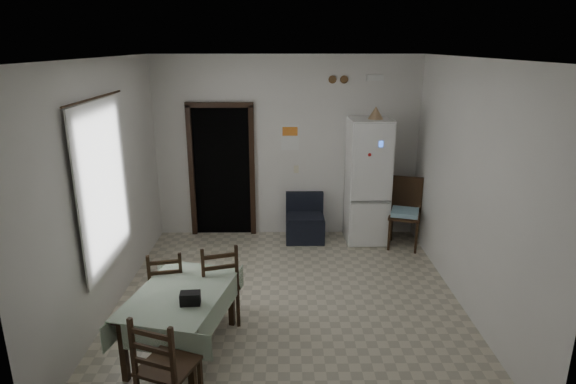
# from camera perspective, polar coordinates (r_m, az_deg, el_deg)

# --- Properties ---
(ground) EXTENTS (4.50, 4.50, 0.00)m
(ground) POSITION_cam_1_polar(r_m,az_deg,el_deg) (6.12, 0.05, -12.67)
(ground) COLOR #BCB399
(ground) RESTS_ON ground
(ceiling) EXTENTS (4.20, 4.50, 0.02)m
(ceiling) POSITION_cam_1_polar(r_m,az_deg,el_deg) (5.31, 0.06, 15.61)
(ceiling) COLOR white
(ceiling) RESTS_ON ground
(wall_back) EXTENTS (4.20, 0.02, 2.90)m
(wall_back) POSITION_cam_1_polar(r_m,az_deg,el_deg) (7.72, -0.14, 5.25)
(wall_back) COLOR silver
(wall_back) RESTS_ON ground
(wall_front) EXTENTS (4.20, 0.02, 2.90)m
(wall_front) POSITION_cam_1_polar(r_m,az_deg,el_deg) (3.45, 0.48, -10.36)
(wall_front) COLOR silver
(wall_front) RESTS_ON ground
(wall_left) EXTENTS (0.02, 4.50, 2.90)m
(wall_left) POSITION_cam_1_polar(r_m,az_deg,el_deg) (5.90, -20.78, 0.36)
(wall_left) COLOR silver
(wall_left) RESTS_ON ground
(wall_right) EXTENTS (0.02, 4.50, 2.90)m
(wall_right) POSITION_cam_1_polar(r_m,az_deg,el_deg) (5.95, 20.73, 0.48)
(wall_right) COLOR silver
(wall_right) RESTS_ON ground
(doorway) EXTENTS (1.06, 0.52, 2.22)m
(doorway) POSITION_cam_1_polar(r_m,az_deg,el_deg) (8.07, -7.63, 2.78)
(doorway) COLOR black
(doorway) RESTS_ON ground
(window_recess) EXTENTS (0.10, 1.20, 1.60)m
(window_recess) POSITION_cam_1_polar(r_m,az_deg,el_deg) (5.72, -22.01, 0.74)
(window_recess) COLOR silver
(window_recess) RESTS_ON ground
(curtain) EXTENTS (0.02, 1.45, 1.85)m
(curtain) POSITION_cam_1_polar(r_m,az_deg,el_deg) (5.68, -20.98, 0.75)
(curtain) COLOR white
(curtain) RESTS_ON ground
(curtain_rod) EXTENTS (0.02, 1.60, 0.02)m
(curtain_rod) POSITION_cam_1_polar(r_m,az_deg,el_deg) (5.50, -21.94, 10.28)
(curtain_rod) COLOR black
(curtain_rod) RESTS_ON ground
(calendar) EXTENTS (0.28, 0.02, 0.40)m
(calendar) POSITION_cam_1_polar(r_m,az_deg,el_deg) (7.68, 0.24, 6.48)
(calendar) COLOR white
(calendar) RESTS_ON ground
(calendar_image) EXTENTS (0.24, 0.01, 0.14)m
(calendar_image) POSITION_cam_1_polar(r_m,az_deg,el_deg) (7.66, 0.24, 7.20)
(calendar_image) COLOR orange
(calendar_image) RESTS_ON ground
(light_switch) EXTENTS (0.08, 0.02, 0.12)m
(light_switch) POSITION_cam_1_polar(r_m,az_deg,el_deg) (7.79, 0.97, 2.72)
(light_switch) COLOR beige
(light_switch) RESTS_ON ground
(vent_left) EXTENTS (0.12, 0.03, 0.12)m
(vent_left) POSITION_cam_1_polar(r_m,az_deg,el_deg) (7.60, 5.29, 13.14)
(vent_left) COLOR brown
(vent_left) RESTS_ON ground
(vent_right) EXTENTS (0.12, 0.03, 0.12)m
(vent_right) POSITION_cam_1_polar(r_m,az_deg,el_deg) (7.62, 6.67, 13.11)
(vent_right) COLOR brown
(vent_right) RESTS_ON ground
(emergency_light) EXTENTS (0.25, 0.07, 0.09)m
(emergency_light) POSITION_cam_1_polar(r_m,az_deg,el_deg) (7.66, 10.28, 13.20)
(emergency_light) COLOR white
(emergency_light) RESTS_ON ground
(fridge) EXTENTS (0.66, 0.66, 1.96)m
(fridge) POSITION_cam_1_polar(r_m,az_deg,el_deg) (7.64, 9.41, 1.27)
(fridge) COLOR white
(fridge) RESTS_ON ground
(tan_cone) EXTENTS (0.24, 0.24, 0.19)m
(tan_cone) POSITION_cam_1_polar(r_m,az_deg,el_deg) (7.41, 10.37, 9.23)
(tan_cone) COLOR tan
(tan_cone) RESTS_ON fridge
(navy_seat) EXTENTS (0.61, 0.59, 0.74)m
(navy_seat) POSITION_cam_1_polar(r_m,az_deg,el_deg) (7.72, 2.02, -3.11)
(navy_seat) COLOR black
(navy_seat) RESTS_ON ground
(corner_chair) EXTENTS (0.59, 0.59, 1.08)m
(corner_chair) POSITION_cam_1_polar(r_m,az_deg,el_deg) (7.61, 13.68, -2.56)
(corner_chair) COLOR black
(corner_chair) RESTS_ON ground
(dining_table) EXTENTS (1.12, 1.46, 0.67)m
(dining_table) POSITION_cam_1_polar(r_m,az_deg,el_deg) (5.19, -12.42, -14.73)
(dining_table) COLOR #9FB49A
(dining_table) RESTS_ON ground
(black_bag) EXTENTS (0.20, 0.13, 0.12)m
(black_bag) POSITION_cam_1_polar(r_m,az_deg,el_deg) (4.76, -11.51, -12.25)
(black_bag) COLOR black
(black_bag) RESTS_ON dining_table
(dining_chair_far_left) EXTENTS (0.45, 0.45, 0.90)m
(dining_chair_far_left) POSITION_cam_1_polar(r_m,az_deg,el_deg) (5.66, -14.13, -10.66)
(dining_chair_far_left) COLOR black
(dining_chair_far_left) RESTS_ON ground
(dining_chair_far_right) EXTENTS (0.52, 0.52, 0.98)m
(dining_chair_far_right) POSITION_cam_1_polar(r_m,az_deg,el_deg) (5.54, -8.26, -10.47)
(dining_chair_far_right) COLOR black
(dining_chair_far_right) RESTS_ON ground
(dining_chair_near_head) EXTENTS (0.56, 0.56, 1.00)m
(dining_chair_near_head) POSITION_cam_1_polar(r_m,az_deg,el_deg) (4.35, -14.04, -19.19)
(dining_chair_near_head) COLOR black
(dining_chair_near_head) RESTS_ON ground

